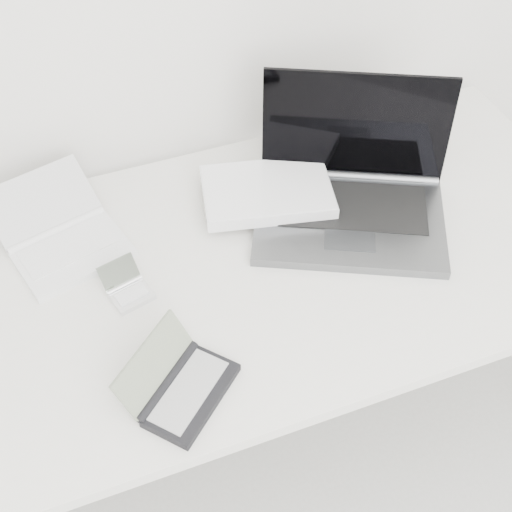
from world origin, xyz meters
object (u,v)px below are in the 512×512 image
object	(u,v)px
desk	(262,272)
laptop_large	(326,193)
palmtop_charcoal	(181,387)
netbook_open_white	(63,239)

from	to	relation	value
desk	laptop_large	bearing A→B (deg)	26.50
desk	palmtop_charcoal	distance (m)	0.38
desk	netbook_open_white	xyz separation A→B (m)	(-0.40, 0.19, 0.07)
laptop_large	palmtop_charcoal	distance (m)	0.59
netbook_open_white	palmtop_charcoal	world-z (taller)	palmtop_charcoal
palmtop_charcoal	netbook_open_white	bearing A→B (deg)	65.13
desk	laptop_large	xyz separation A→B (m)	(0.20, 0.10, 0.09)
laptop_large	netbook_open_white	bearing A→B (deg)	-163.14
laptop_large	palmtop_charcoal	xyz separation A→B (m)	(-0.46, -0.36, -0.03)
netbook_open_white	palmtop_charcoal	xyz separation A→B (m)	(0.13, -0.46, -0.00)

